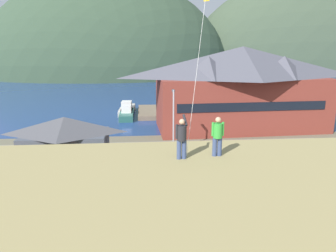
{
  "coord_description": "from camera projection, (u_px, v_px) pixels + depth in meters",
  "views": [
    {
      "loc": [
        -1.05,
        -20.43,
        11.01
      ],
      "look_at": [
        1.33,
        9.0,
        3.52
      ],
      "focal_mm": 33.21,
      "sensor_mm": 36.0,
      "label": 1
    }
  ],
  "objects": [
    {
      "name": "harbor_lodge",
      "position": [
        241.0,
        86.0,
        41.96
      ],
      "size": [
        24.18,
        10.96,
        11.14
      ],
      "color": "brown",
      "rests_on": "ground"
    },
    {
      "name": "parked_car_back_row_right",
      "position": [
        34.0,
        191.0,
        22.08
      ],
      "size": [
        4.26,
        2.16,
        1.82
      ],
      "color": "red",
      "rests_on": "parking_lot_pad"
    },
    {
      "name": "parked_car_corner_spot",
      "position": [
        134.0,
        161.0,
        27.91
      ],
      "size": [
        4.34,
        2.34,
        1.82
      ],
      "color": "slate",
      "rests_on": "parking_lot_pad"
    },
    {
      "name": "bay_water",
      "position": [
        147.0,
        91.0,
        80.49
      ],
      "size": [
        360.0,
        84.0,
        0.03
      ],
      "primitive_type": "cube",
      "color": "navy",
      "rests_on": "ground"
    },
    {
      "name": "storage_shed_near_lot",
      "position": [
        66.0,
        142.0,
        28.65
      ],
      "size": [
        8.15,
        4.86,
        4.9
      ],
      "color": "#474C56",
      "rests_on": "ground"
    },
    {
      "name": "ground_plane",
      "position": [
        160.0,
        204.0,
        22.53
      ],
      "size": [
        600.0,
        600.0,
        0.0
      ],
      "primitive_type": "plane",
      "color": "#66604C"
    },
    {
      "name": "parked_car_mid_row_near",
      "position": [
        236.0,
        189.0,
        22.47
      ],
      "size": [
        4.29,
        2.23,
        1.82
      ],
      "color": "slate",
      "rests_on": "parking_lot_pad"
    },
    {
      "name": "parking_lot_pad",
      "position": [
        157.0,
        175.0,
        27.34
      ],
      "size": [
        40.0,
        20.0,
        0.1
      ],
      "primitive_type": "cube",
      "color": "gray",
      "rests_on": "ground"
    },
    {
      "name": "far_hill_west_ridge",
      "position": [
        107.0,
        75.0,
        128.71
      ],
      "size": [
        100.6,
        65.97,
        77.17
      ],
      "primitive_type": "ellipsoid",
      "color": "#334733",
      "rests_on": "ground"
    },
    {
      "name": "parked_car_front_row_silver",
      "position": [
        117.0,
        185.0,
        23.12
      ],
      "size": [
        4.21,
        2.07,
        1.82
      ],
      "color": "#236633",
      "rests_on": "parking_lot_pad"
    },
    {
      "name": "parking_light_pole",
      "position": [
        173.0,
        118.0,
        31.9
      ],
      "size": [
        0.24,
        0.78,
        6.74
      ],
      "color": "#ADADB2",
      "rests_on": "parking_lot_pad"
    },
    {
      "name": "person_companion",
      "position": [
        218.0,
        135.0,
        13.39
      ],
      "size": [
        0.55,
        0.4,
        1.74
      ],
      "color": "#384770",
      "rests_on": "grassy_hill_foreground"
    },
    {
      "name": "moored_boat_outer_mooring",
      "position": [
        168.0,
        113.0,
        50.2
      ],
      "size": [
        2.32,
        6.04,
        2.16
      ],
      "color": "#A8A399",
      "rests_on": "ground"
    },
    {
      "name": "parked_car_front_row_red",
      "position": [
        267.0,
        154.0,
        29.69
      ],
      "size": [
        4.24,
        2.13,
        1.82
      ],
      "color": "navy",
      "rests_on": "parking_lot_pad"
    },
    {
      "name": "wharf_dock",
      "position": [
        148.0,
        112.0,
        52.65
      ],
      "size": [
        3.2,
        10.17,
        0.7
      ],
      "color": "#70604C",
      "rests_on": "ground"
    },
    {
      "name": "moored_boat_inner_slip",
      "position": [
        127.0,
        114.0,
        49.58
      ],
      "size": [
        2.17,
        6.73,
        2.16
      ],
      "color": "#23564C",
      "rests_on": "ground"
    },
    {
      "name": "person_kite_flyer",
      "position": [
        182.0,
        137.0,
        13.04
      ],
      "size": [
        0.52,
        0.68,
        1.86
      ],
      "color": "#384770",
      "rests_on": "grassy_hill_foreground"
    },
    {
      "name": "moored_boat_wharfside",
      "position": [
        127.0,
        109.0,
        53.26
      ],
      "size": [
        2.71,
        7.45,
        2.16
      ],
      "color": "#A8A399",
      "rests_on": "ground"
    },
    {
      "name": "parked_car_lone_by_shed",
      "position": [
        189.0,
        155.0,
        29.61
      ],
      "size": [
        4.21,
        2.07,
        1.82
      ],
      "color": "silver",
      "rests_on": "parking_lot_pad"
    }
  ]
}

